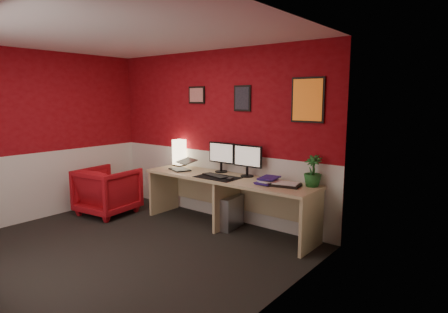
# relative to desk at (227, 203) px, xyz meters

# --- Properties ---
(ground) EXTENTS (4.00, 3.50, 0.01)m
(ground) POSITION_rel_desk_xyz_m (-0.49, -1.41, -0.36)
(ground) COLOR black
(ground) RESTS_ON ground
(ceiling) EXTENTS (4.00, 3.50, 0.01)m
(ceiling) POSITION_rel_desk_xyz_m (-0.49, -1.41, 2.13)
(ceiling) COLOR white
(ceiling) RESTS_ON ground
(wall_back) EXTENTS (4.00, 0.01, 2.50)m
(wall_back) POSITION_rel_desk_xyz_m (-0.49, 0.34, 0.89)
(wall_back) COLOR maroon
(wall_back) RESTS_ON ground
(wall_left) EXTENTS (0.01, 3.50, 2.50)m
(wall_left) POSITION_rel_desk_xyz_m (-2.49, -1.41, 0.89)
(wall_left) COLOR maroon
(wall_left) RESTS_ON ground
(wall_right) EXTENTS (0.01, 3.50, 2.50)m
(wall_right) POSITION_rel_desk_xyz_m (1.51, -1.41, 0.89)
(wall_right) COLOR maroon
(wall_right) RESTS_ON ground
(wainscot_back) EXTENTS (4.00, 0.01, 1.00)m
(wainscot_back) POSITION_rel_desk_xyz_m (-0.49, 0.34, 0.14)
(wainscot_back) COLOR silver
(wainscot_back) RESTS_ON ground
(wainscot_left) EXTENTS (0.01, 3.50, 1.00)m
(wainscot_left) POSITION_rel_desk_xyz_m (-2.49, -1.41, 0.14)
(wainscot_left) COLOR silver
(wainscot_left) RESTS_ON ground
(wainscot_right) EXTENTS (0.01, 3.50, 1.00)m
(wainscot_right) POSITION_rel_desk_xyz_m (1.50, -1.41, 0.14)
(wainscot_right) COLOR silver
(wainscot_right) RESTS_ON ground
(desk) EXTENTS (2.60, 0.65, 0.73)m
(desk) POSITION_rel_desk_xyz_m (0.00, 0.00, 0.00)
(desk) COLOR tan
(desk) RESTS_ON ground
(shoji_lamp) EXTENTS (0.16, 0.16, 0.40)m
(shoji_lamp) POSITION_rel_desk_xyz_m (-1.14, 0.23, 0.56)
(shoji_lamp) COLOR #FFE5B2
(shoji_lamp) RESTS_ON desk
(laptop) EXTENTS (0.39, 0.33, 0.22)m
(laptop) POSITION_rel_desk_xyz_m (-0.87, -0.04, 0.47)
(laptop) COLOR black
(laptop) RESTS_ON desk
(monitor_left) EXTENTS (0.45, 0.06, 0.58)m
(monitor_left) POSITION_rel_desk_xyz_m (-0.28, 0.23, 0.66)
(monitor_left) COLOR black
(monitor_left) RESTS_ON desk
(monitor_right) EXTENTS (0.45, 0.06, 0.58)m
(monitor_right) POSITION_rel_desk_xyz_m (0.20, 0.20, 0.66)
(monitor_right) COLOR black
(monitor_right) RESTS_ON desk
(desk_mat) EXTENTS (0.60, 0.38, 0.01)m
(desk_mat) POSITION_rel_desk_xyz_m (-0.08, -0.10, 0.37)
(desk_mat) COLOR black
(desk_mat) RESTS_ON desk
(keyboard) EXTENTS (0.44, 0.24, 0.02)m
(keyboard) POSITION_rel_desk_xyz_m (-0.14, -0.09, 0.38)
(keyboard) COLOR black
(keyboard) RESTS_ON desk_mat
(mouse) EXTENTS (0.07, 0.11, 0.03)m
(mouse) POSITION_rel_desk_xyz_m (0.17, -0.15, 0.39)
(mouse) COLOR black
(mouse) RESTS_ON desk_mat
(book_bottom) EXTENTS (0.27, 0.33, 0.03)m
(book_bottom) POSITION_rel_desk_xyz_m (0.55, 0.01, 0.38)
(book_bottom) COLOR navy
(book_bottom) RESTS_ON desk
(book_middle) EXTENTS (0.25, 0.30, 0.02)m
(book_middle) POSITION_rel_desk_xyz_m (0.59, 0.02, 0.40)
(book_middle) COLOR silver
(book_middle) RESTS_ON book_bottom
(book_top) EXTENTS (0.26, 0.32, 0.03)m
(book_top) POSITION_rel_desk_xyz_m (0.54, 0.02, 0.43)
(book_top) COLOR navy
(book_top) RESTS_ON book_middle
(zen_tray) EXTENTS (0.39, 0.32, 0.03)m
(zen_tray) POSITION_rel_desk_xyz_m (0.90, 0.02, 0.38)
(zen_tray) COLOR black
(zen_tray) RESTS_ON desk
(potted_plant) EXTENTS (0.22, 0.22, 0.39)m
(potted_plant) POSITION_rel_desk_xyz_m (1.16, 0.21, 0.56)
(potted_plant) COLOR #19591E
(potted_plant) RESTS_ON desk
(pc_tower) EXTENTS (0.26, 0.47, 0.45)m
(pc_tower) POSITION_rel_desk_xyz_m (0.02, 0.04, -0.14)
(pc_tower) COLOR #99999E
(pc_tower) RESTS_ON ground
(armchair) EXTENTS (0.87, 0.89, 0.73)m
(armchair) POSITION_rel_desk_xyz_m (-1.88, -0.62, 0.00)
(armchair) COLOR #B1111A
(armchair) RESTS_ON ground
(art_left) EXTENTS (0.32, 0.02, 0.26)m
(art_left) POSITION_rel_desk_xyz_m (-0.84, 0.33, 1.49)
(art_left) COLOR red
(art_left) RESTS_ON wall_back
(art_center) EXTENTS (0.28, 0.02, 0.36)m
(art_center) POSITION_rel_desk_xyz_m (0.02, 0.33, 1.44)
(art_center) COLOR black
(art_center) RESTS_ON wall_back
(art_right) EXTENTS (0.44, 0.02, 0.56)m
(art_right) POSITION_rel_desk_xyz_m (1.01, 0.33, 1.42)
(art_right) COLOR orange
(art_right) RESTS_ON wall_back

